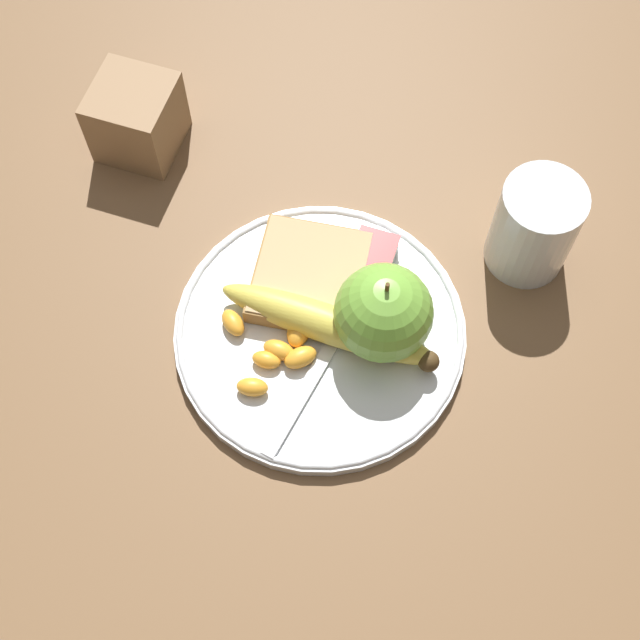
{
  "coord_description": "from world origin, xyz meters",
  "views": [
    {
      "loc": [
        -0.31,
        -0.1,
        0.72
      ],
      "look_at": [
        0.0,
        0.0,
        0.03
      ],
      "focal_mm": 50.0,
      "sensor_mm": 36.0,
      "label": 1
    }
  ],
  "objects_px": {
    "jam_packet": "(373,257)",
    "bread_slice": "(310,277)",
    "apple": "(383,313)",
    "condiment_caddy": "(137,118)",
    "banana": "(329,328)",
    "fork": "(334,340)",
    "plate": "(320,332)",
    "juice_glass": "(534,229)"
  },
  "relations": [
    {
      "from": "banana",
      "to": "bread_slice",
      "type": "bearing_deg",
      "value": 35.53
    },
    {
      "from": "fork",
      "to": "jam_packet",
      "type": "distance_m",
      "value": 0.09
    },
    {
      "from": "banana",
      "to": "condiment_caddy",
      "type": "relative_size",
      "value": 2.66
    },
    {
      "from": "banana",
      "to": "fork",
      "type": "relative_size",
      "value": 1.0
    },
    {
      "from": "juice_glass",
      "to": "condiment_caddy",
      "type": "relative_size",
      "value": 1.29
    },
    {
      "from": "apple",
      "to": "condiment_caddy",
      "type": "xyz_separation_m",
      "value": [
        0.13,
        0.28,
        -0.02
      ]
    },
    {
      "from": "bread_slice",
      "to": "plate",
      "type": "bearing_deg",
      "value": -151.43
    },
    {
      "from": "juice_glass",
      "to": "fork",
      "type": "distance_m",
      "value": 0.2
    },
    {
      "from": "juice_glass",
      "to": "fork",
      "type": "height_order",
      "value": "juice_glass"
    },
    {
      "from": "plate",
      "to": "bread_slice",
      "type": "xyz_separation_m",
      "value": [
        0.04,
        0.02,
        0.02
      ]
    },
    {
      "from": "juice_glass",
      "to": "condiment_caddy",
      "type": "xyz_separation_m",
      "value": [
        0.01,
        0.38,
        -0.01
      ]
    },
    {
      "from": "jam_packet",
      "to": "condiment_caddy",
      "type": "distance_m",
      "value": 0.26
    },
    {
      "from": "apple",
      "to": "bread_slice",
      "type": "xyz_separation_m",
      "value": [
        0.03,
        0.07,
        -0.03
      ]
    },
    {
      "from": "fork",
      "to": "condiment_caddy",
      "type": "height_order",
      "value": "condiment_caddy"
    },
    {
      "from": "fork",
      "to": "jam_packet",
      "type": "height_order",
      "value": "jam_packet"
    },
    {
      "from": "plate",
      "to": "apple",
      "type": "bearing_deg",
      "value": -76.13
    },
    {
      "from": "plate",
      "to": "juice_glass",
      "type": "bearing_deg",
      "value": -47.95
    },
    {
      "from": "juice_glass",
      "to": "fork",
      "type": "relative_size",
      "value": 0.48
    },
    {
      "from": "jam_packet",
      "to": "juice_glass",
      "type": "bearing_deg",
      "value": -65.32
    },
    {
      "from": "juice_glass",
      "to": "jam_packet",
      "type": "distance_m",
      "value": 0.14
    },
    {
      "from": "apple",
      "to": "juice_glass",
      "type": "bearing_deg",
      "value": -39.04
    },
    {
      "from": "plate",
      "to": "apple",
      "type": "relative_size",
      "value": 2.76
    },
    {
      "from": "apple",
      "to": "banana",
      "type": "bearing_deg",
      "value": 110.36
    },
    {
      "from": "jam_packet",
      "to": "bread_slice",
      "type": "bearing_deg",
      "value": 128.2
    },
    {
      "from": "banana",
      "to": "bread_slice",
      "type": "distance_m",
      "value": 0.06
    },
    {
      "from": "juice_glass",
      "to": "apple",
      "type": "relative_size",
      "value": 1.04
    },
    {
      "from": "banana",
      "to": "jam_packet",
      "type": "bearing_deg",
      "value": -10.38
    },
    {
      "from": "apple",
      "to": "jam_packet",
      "type": "relative_size",
      "value": 2.04
    },
    {
      "from": "fork",
      "to": "banana",
      "type": "bearing_deg",
      "value": 71.75
    },
    {
      "from": "plate",
      "to": "jam_packet",
      "type": "distance_m",
      "value": 0.08
    },
    {
      "from": "plate",
      "to": "banana",
      "type": "distance_m",
      "value": 0.02
    },
    {
      "from": "condiment_caddy",
      "to": "banana",
      "type": "bearing_deg",
      "value": -121.59
    },
    {
      "from": "apple",
      "to": "banana",
      "type": "relative_size",
      "value": 0.47
    },
    {
      "from": "jam_packet",
      "to": "condiment_caddy",
      "type": "height_order",
      "value": "condiment_caddy"
    },
    {
      "from": "condiment_caddy",
      "to": "jam_packet",
      "type": "bearing_deg",
      "value": -104.57
    },
    {
      "from": "juice_glass",
      "to": "apple",
      "type": "bearing_deg",
      "value": 140.96
    },
    {
      "from": "fork",
      "to": "apple",
      "type": "bearing_deg",
      "value": -52.27
    },
    {
      "from": "juice_glass",
      "to": "jam_packet",
      "type": "xyz_separation_m",
      "value": [
        -0.06,
        0.13,
        -0.02
      ]
    },
    {
      "from": "apple",
      "to": "jam_packet",
      "type": "bearing_deg",
      "value": 22.38
    },
    {
      "from": "apple",
      "to": "condiment_caddy",
      "type": "height_order",
      "value": "apple"
    },
    {
      "from": "condiment_caddy",
      "to": "fork",
      "type": "bearing_deg",
      "value": -121.51
    },
    {
      "from": "banana",
      "to": "apple",
      "type": "bearing_deg",
      "value": -69.64
    }
  ]
}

